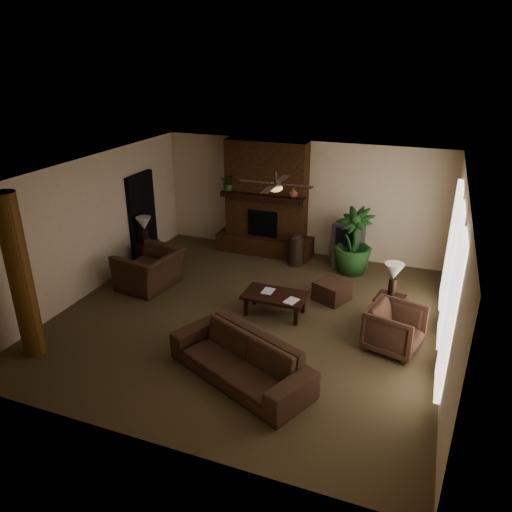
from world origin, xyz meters
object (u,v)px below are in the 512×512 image
at_px(floor_vase, 296,248).
at_px(floor_plant, 352,255).
at_px(tv_stand, 348,254).
at_px(side_table_left, 148,254).
at_px(sofa, 240,352).
at_px(armchair_right, 395,327).
at_px(log_column, 20,278).
at_px(side_table_right, 389,310).
at_px(ottoman, 332,291).
at_px(lamp_left, 144,225).
at_px(coffee_table, 275,297).
at_px(armchair_left, 149,263).
at_px(lamp_right, 394,274).

distance_m(floor_vase, floor_plant, 1.32).
bearing_deg(tv_stand, side_table_left, 179.55).
height_order(sofa, armchair_right, sofa).
bearing_deg(log_column, side_table_right, 29.21).
xyz_separation_m(ottoman, floor_vase, (-1.19, 1.45, 0.23)).
xyz_separation_m(floor_plant, lamp_left, (-4.63, -1.31, 0.57)).
distance_m(armchair_right, floor_vase, 3.82).
height_order(sofa, floor_plant, sofa).
height_order(sofa, tv_stand, sofa).
relative_size(sofa, coffee_table, 2.00).
xyz_separation_m(armchair_left, lamp_right, (4.99, 0.28, 0.46)).
distance_m(tv_stand, lamp_left, 4.85).
relative_size(sofa, armchair_left, 1.92).
relative_size(floor_plant, side_table_left, 2.77).
height_order(armchair_right, lamp_left, lamp_left).
bearing_deg(armchair_left, lamp_left, -135.78).
xyz_separation_m(sofa, armchair_left, (-3.03, 2.27, 0.08)).
height_order(tv_stand, side_table_left, side_table_left).
xyz_separation_m(sofa, armchair_right, (2.14, 1.66, -0.03)).
relative_size(floor_vase, floor_plant, 0.50).
bearing_deg(armchair_left, floor_vase, 138.55).
xyz_separation_m(log_column, lamp_right, (5.49, 3.12, -0.40)).
xyz_separation_m(sofa, side_table_right, (1.96, 2.49, -0.19)).
xyz_separation_m(coffee_table, floor_vase, (-0.28, 2.41, 0.06)).
height_order(ottoman, side_table_left, side_table_left).
xyz_separation_m(log_column, side_table_left, (-0.18, 3.83, -1.12)).
xyz_separation_m(log_column, floor_plant, (4.43, 5.11, -0.97)).
height_order(floor_plant, side_table_right, floor_plant).
bearing_deg(tv_stand, armchair_right, -88.69).
relative_size(log_column, floor_vase, 3.64).
bearing_deg(floor_plant, armchair_right, -66.71).
relative_size(armchair_left, lamp_right, 1.92).
xyz_separation_m(sofa, lamp_right, (1.96, 2.54, 0.53)).
bearing_deg(lamp_left, floor_plant, 15.78).
bearing_deg(lamp_right, tv_stand, 116.80).
bearing_deg(side_table_left, lamp_left, -131.37).
relative_size(coffee_table, lamp_right, 1.85).
bearing_deg(coffee_table, armchair_left, 176.23).
distance_m(log_column, armchair_left, 3.01).
relative_size(log_column, lamp_right, 4.31).
relative_size(ottoman, floor_plant, 0.39).
height_order(sofa, lamp_right, lamp_right).
height_order(floor_vase, lamp_right, lamp_right).
height_order(armchair_right, tv_stand, armchair_right).
xyz_separation_m(tv_stand, lamp_right, (1.23, -2.43, 0.75)).
distance_m(coffee_table, lamp_left, 3.82).
distance_m(sofa, tv_stand, 5.03).
height_order(sofa, side_table_right, sofa).
bearing_deg(side_table_left, log_column, -87.34).
height_order(log_column, floor_plant, log_column).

